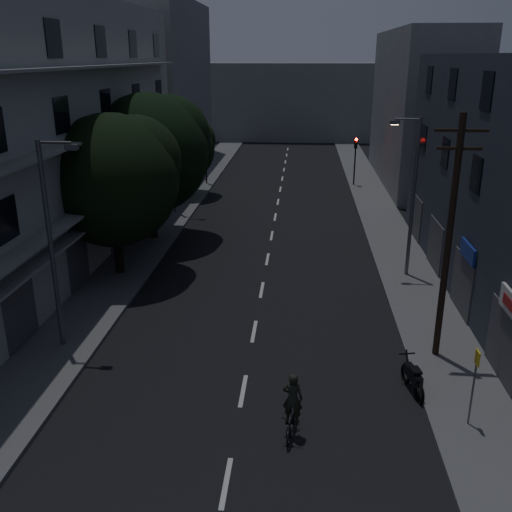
# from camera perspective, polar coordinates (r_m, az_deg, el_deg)

# --- Properties ---
(ground) EXTENTS (160.00, 160.00, 0.00)m
(ground) POSITION_cam_1_polar(r_m,az_deg,el_deg) (37.06, 1.63, 2.28)
(ground) COLOR black
(ground) RESTS_ON ground
(sidewalk_left) EXTENTS (3.00, 90.00, 0.15)m
(sidewalk_left) POSITION_cam_1_polar(r_m,az_deg,el_deg) (38.15, -9.70, 2.62)
(sidewalk_left) COLOR #565659
(sidewalk_left) RESTS_ON ground
(sidewalk_right) EXTENTS (3.00, 90.00, 0.15)m
(sidewalk_right) POSITION_cam_1_polar(r_m,az_deg,el_deg) (37.43, 13.18, 2.06)
(sidewalk_right) COLOR #565659
(sidewalk_right) RESTS_ON ground
(lane_markings) EXTENTS (0.15, 60.50, 0.01)m
(lane_markings) POSITION_cam_1_polar(r_m,az_deg,el_deg) (43.07, 2.08, 4.73)
(lane_markings) COLOR beige
(lane_markings) RESTS_ON ground
(building_left) EXTENTS (7.00, 36.00, 14.00)m
(building_left) POSITION_cam_1_polar(r_m,az_deg,el_deg) (31.79, -21.53, 11.01)
(building_left) COLOR #A2A29D
(building_left) RESTS_ON ground
(building_far_left) EXTENTS (6.00, 20.00, 16.00)m
(building_far_left) POSITION_cam_1_polar(r_m,az_deg,el_deg) (60.06, -9.03, 16.40)
(building_far_left) COLOR slate
(building_far_left) RESTS_ON ground
(building_far_right) EXTENTS (6.00, 20.00, 13.00)m
(building_far_right) POSITION_cam_1_polar(r_m,az_deg,el_deg) (53.54, 16.08, 13.95)
(building_far_right) COLOR slate
(building_far_right) RESTS_ON ground
(building_far_end) EXTENTS (24.00, 8.00, 10.00)m
(building_far_end) POSITION_cam_1_polar(r_m,az_deg,el_deg) (80.61, 3.46, 15.16)
(building_far_end) COLOR slate
(building_far_end) RESTS_ON ground
(tree_near) EXTENTS (6.65, 6.65, 8.20)m
(tree_near) POSITION_cam_1_polar(r_m,az_deg,el_deg) (29.52, -14.03, 7.84)
(tree_near) COLOR black
(tree_near) RESTS_ON sidewalk_left
(tree_mid) EXTENTS (7.15, 7.15, 8.79)m
(tree_mid) POSITION_cam_1_polar(r_m,az_deg,el_deg) (35.21, -10.51, 10.49)
(tree_mid) COLOR black
(tree_mid) RESTS_ON sidewalk_left
(tree_far) EXTENTS (4.99, 4.99, 6.18)m
(tree_far) POSITION_cam_1_polar(r_m,az_deg,el_deg) (46.78, -7.18, 10.78)
(tree_far) COLOR black
(tree_far) RESTS_ON sidewalk_left
(traffic_signal_far_right) EXTENTS (0.28, 0.37, 4.10)m
(traffic_signal_far_right) POSITION_cam_1_polar(r_m,az_deg,el_deg) (50.83, 9.92, 10.28)
(traffic_signal_far_right) COLOR black
(traffic_signal_far_right) RESTS_ON sidewalk_right
(traffic_signal_far_left) EXTENTS (0.28, 0.37, 4.10)m
(traffic_signal_far_left) POSITION_cam_1_polar(r_m,az_deg,el_deg) (50.97, -5.06, 10.52)
(traffic_signal_far_left) COLOR black
(traffic_signal_far_left) RESTS_ON sidewalk_left
(street_lamp_left_near) EXTENTS (1.51, 0.25, 8.00)m
(street_lamp_left_near) POSITION_cam_1_polar(r_m,az_deg,el_deg) (22.34, -19.65, 1.85)
(street_lamp_left_near) COLOR #53565A
(street_lamp_left_near) RESTS_ON sidewalk_left
(street_lamp_right) EXTENTS (1.51, 0.25, 8.00)m
(street_lamp_right) POSITION_cam_1_polar(r_m,az_deg,el_deg) (29.48, 15.29, 6.36)
(street_lamp_right) COLOR #595A60
(street_lamp_right) RESTS_ON sidewalk_right
(street_lamp_left_far) EXTENTS (1.51, 0.25, 8.00)m
(street_lamp_left_far) POSITION_cam_1_polar(r_m,az_deg,el_deg) (41.15, -8.16, 10.39)
(street_lamp_left_far) COLOR #585B60
(street_lamp_left_far) RESTS_ON sidewalk_left
(utility_pole) EXTENTS (1.80, 0.24, 9.00)m
(utility_pole) POSITION_cam_1_polar(r_m,az_deg,el_deg) (21.36, 18.75, 1.92)
(utility_pole) COLOR black
(utility_pole) RESTS_ON sidewalk_right
(bus_stop_sign) EXTENTS (0.06, 0.35, 2.52)m
(bus_stop_sign) POSITION_cam_1_polar(r_m,az_deg,el_deg) (18.63, 21.06, -10.98)
(bus_stop_sign) COLOR #595B60
(bus_stop_sign) RESTS_ON sidewalk_right
(motorcycle) EXTENTS (0.66, 1.96, 1.27)m
(motorcycle) POSITION_cam_1_polar(r_m,az_deg,el_deg) (20.60, 15.40, -11.72)
(motorcycle) COLOR black
(motorcycle) RESTS_ON ground
(cyclist) EXTENTS (0.81, 1.74, 2.12)m
(cyclist) POSITION_cam_1_polar(r_m,az_deg,el_deg) (17.82, 3.64, -15.53)
(cyclist) COLOR black
(cyclist) RESTS_ON ground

